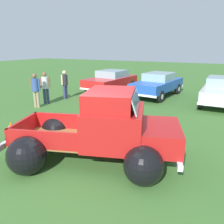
# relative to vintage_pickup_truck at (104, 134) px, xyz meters

# --- Properties ---
(ground_plane) EXTENTS (80.00, 80.00, 0.00)m
(ground_plane) POSITION_rel_vintage_pickup_truck_xyz_m (-0.37, -0.12, -0.76)
(ground_plane) COLOR #3D6B2D
(vintage_pickup_truck) EXTENTS (4.99, 3.80, 1.96)m
(vintage_pickup_truck) POSITION_rel_vintage_pickup_truck_xyz_m (0.00, 0.00, 0.00)
(vintage_pickup_truck) COLOR black
(vintage_pickup_truck) RESTS_ON ground
(show_car_0) EXTENTS (2.32, 4.35, 1.43)m
(show_car_0) POSITION_rel_vintage_pickup_truck_xyz_m (-4.34, 8.53, 0.03)
(show_car_0) COLOR black
(show_car_0) RESTS_ON ground
(show_car_1) EXTENTS (2.30, 4.56, 1.43)m
(show_car_1) POSITION_rel_vintage_pickup_truck_xyz_m (-1.11, 8.57, 0.02)
(show_car_1) COLOR black
(show_car_1) RESTS_ON ground
(show_car_2) EXTENTS (1.96, 4.41, 1.43)m
(show_car_2) POSITION_rel_vintage_pickup_truck_xyz_m (2.53, 8.11, 0.03)
(show_car_2) COLOR black
(show_car_2) RESTS_ON ground
(spectator_0) EXTENTS (0.48, 0.48, 1.68)m
(spectator_0) POSITION_rel_vintage_pickup_truck_xyz_m (-5.91, 3.99, 0.20)
(spectator_0) COLOR navy
(spectator_0) RESTS_ON ground
(spectator_1) EXTENTS (0.54, 0.41, 1.71)m
(spectator_1) POSITION_rel_vintage_pickup_truck_xyz_m (-5.74, 3.15, 0.22)
(spectator_1) COLOR gray
(spectator_1) RESTS_ON ground
(spectator_2) EXTENTS (0.35, 0.53, 1.65)m
(spectator_2) POSITION_rel_vintage_pickup_truck_xyz_m (-5.71, 5.37, 0.18)
(spectator_2) COLOR navy
(spectator_2) RESTS_ON ground
(lane_cone_0) EXTENTS (0.36, 0.36, 0.63)m
(lane_cone_0) POSITION_rel_vintage_pickup_truck_xyz_m (-3.40, -0.24, -0.45)
(lane_cone_0) COLOR black
(lane_cone_0) RESTS_ON ground
(lane_cone_1) EXTENTS (0.36, 0.36, 0.63)m
(lane_cone_1) POSITION_rel_vintage_pickup_truck_xyz_m (-3.53, 0.98, -0.45)
(lane_cone_1) COLOR black
(lane_cone_1) RESTS_ON ground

